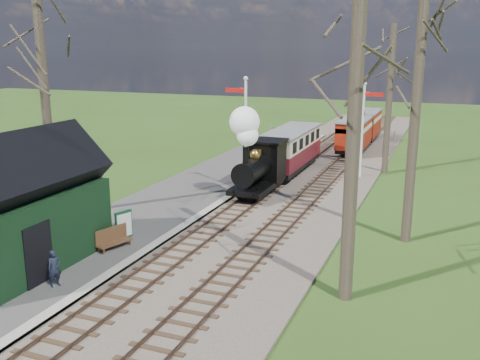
{
  "coord_description": "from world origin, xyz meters",
  "views": [
    {
      "loc": [
        9.11,
        -9.47,
        7.64
      ],
      "look_at": [
        0.16,
        13.03,
        1.6
      ],
      "focal_mm": 40.0,
      "sensor_mm": 36.0,
      "label": 1
    }
  ],
  "objects_px": {
    "semaphore_far": "(364,123)",
    "red_carriage_a": "(354,135)",
    "station_shed": "(21,209)",
    "sign_board": "(124,225)",
    "bench": "(113,238)",
    "red_carriage_b": "(366,125)",
    "locomotive": "(257,157)",
    "semaphore_near": "(244,127)",
    "person": "(54,268)",
    "coach": "(290,148)"
  },
  "relations": [
    {
      "from": "locomotive",
      "to": "coach",
      "type": "distance_m",
      "value": 6.09
    },
    {
      "from": "station_shed",
      "to": "sign_board",
      "type": "height_order",
      "value": "station_shed"
    },
    {
      "from": "station_shed",
      "to": "red_carriage_a",
      "type": "bearing_deg",
      "value": 74.81
    },
    {
      "from": "semaphore_far",
      "to": "red_carriage_a",
      "type": "height_order",
      "value": "semaphore_far"
    },
    {
      "from": "semaphore_near",
      "to": "red_carriage_b",
      "type": "bearing_deg",
      "value": 79.89
    },
    {
      "from": "semaphore_near",
      "to": "coach",
      "type": "distance_m",
      "value": 6.24
    },
    {
      "from": "sign_board",
      "to": "person",
      "type": "height_order",
      "value": "person"
    },
    {
      "from": "bench",
      "to": "person",
      "type": "relative_size",
      "value": 1.23
    },
    {
      "from": "semaphore_far",
      "to": "red_carriage_a",
      "type": "distance_m",
      "value": 7.84
    },
    {
      "from": "semaphore_near",
      "to": "person",
      "type": "relative_size",
      "value": 5.15
    },
    {
      "from": "station_shed",
      "to": "bench",
      "type": "height_order",
      "value": "station_shed"
    },
    {
      "from": "semaphore_near",
      "to": "red_carriage_a",
      "type": "relative_size",
      "value": 1.28
    },
    {
      "from": "locomotive",
      "to": "red_carriage_b",
      "type": "height_order",
      "value": "locomotive"
    },
    {
      "from": "semaphore_near",
      "to": "bench",
      "type": "bearing_deg",
      "value": -100.08
    },
    {
      "from": "locomotive",
      "to": "red_carriage_b",
      "type": "xyz_separation_m",
      "value": [
        2.61,
        19.11,
        -0.72
      ]
    },
    {
      "from": "red_carriage_a",
      "to": "red_carriage_b",
      "type": "relative_size",
      "value": 1.0
    },
    {
      "from": "red_carriage_b",
      "to": "sign_board",
      "type": "xyz_separation_m",
      "value": [
        -5.23,
        -27.34,
        -0.66
      ]
    },
    {
      "from": "semaphore_near",
      "to": "red_carriage_b",
      "type": "relative_size",
      "value": 1.28
    },
    {
      "from": "locomotive",
      "to": "red_carriage_a",
      "type": "height_order",
      "value": "locomotive"
    },
    {
      "from": "semaphore_far",
      "to": "red_carriage_a",
      "type": "relative_size",
      "value": 1.17
    },
    {
      "from": "station_shed",
      "to": "red_carriage_a",
      "type": "xyz_separation_m",
      "value": [
        6.9,
        25.4,
        -0.83
      ]
    },
    {
      "from": "semaphore_far",
      "to": "bench",
      "type": "xyz_separation_m",
      "value": [
        -6.83,
        -15.48,
        -2.77
      ]
    },
    {
      "from": "station_shed",
      "to": "coach",
      "type": "bearing_deg",
      "value": 76.46
    },
    {
      "from": "coach",
      "to": "red_carriage_b",
      "type": "relative_size",
      "value": 1.54
    },
    {
      "from": "coach",
      "to": "bench",
      "type": "xyz_separation_m",
      "value": [
        -2.45,
        -15.33,
        -1.0
      ]
    },
    {
      "from": "red_carriage_a",
      "to": "person",
      "type": "distance_m",
      "value": 26.81
    },
    {
      "from": "locomotive",
      "to": "coach",
      "type": "relative_size",
      "value": 0.62
    },
    {
      "from": "sign_board",
      "to": "bench",
      "type": "xyz_separation_m",
      "value": [
        0.17,
        -1.03,
        -0.19
      ]
    },
    {
      "from": "station_shed",
      "to": "semaphore_near",
      "type": "bearing_deg",
      "value": 73.62
    },
    {
      "from": "sign_board",
      "to": "red_carriage_b",
      "type": "bearing_deg",
      "value": 79.18
    },
    {
      "from": "locomotive",
      "to": "red_carriage_b",
      "type": "relative_size",
      "value": 0.96
    },
    {
      "from": "red_carriage_b",
      "to": "semaphore_near",
      "type": "bearing_deg",
      "value": -100.11
    },
    {
      "from": "sign_board",
      "to": "red_carriage_a",
      "type": "bearing_deg",
      "value": 76.54
    },
    {
      "from": "station_shed",
      "to": "bench",
      "type": "bearing_deg",
      "value": 53.81
    },
    {
      "from": "coach",
      "to": "red_carriage_a",
      "type": "bearing_deg",
      "value": 70.99
    },
    {
      "from": "semaphore_near",
      "to": "person",
      "type": "height_order",
      "value": "semaphore_near"
    },
    {
      "from": "station_shed",
      "to": "locomotive",
      "type": "distance_m",
      "value": 12.54
    },
    {
      "from": "coach",
      "to": "bench",
      "type": "relative_size",
      "value": 5.06
    },
    {
      "from": "locomotive",
      "to": "red_carriage_b",
      "type": "bearing_deg",
      "value": 82.22
    },
    {
      "from": "red_carriage_b",
      "to": "bench",
      "type": "relative_size",
      "value": 3.28
    },
    {
      "from": "semaphore_far",
      "to": "red_carriage_b",
      "type": "relative_size",
      "value": 1.17
    },
    {
      "from": "semaphore_far",
      "to": "locomotive",
      "type": "height_order",
      "value": "semaphore_far"
    },
    {
      "from": "station_shed",
      "to": "person",
      "type": "distance_m",
      "value": 2.72
    },
    {
      "from": "locomotive",
      "to": "red_carriage_a",
      "type": "xyz_separation_m",
      "value": [
        2.61,
        13.61,
        -0.72
      ]
    },
    {
      "from": "red_carriage_b",
      "to": "person",
      "type": "distance_m",
      "value": 32.23
    },
    {
      "from": "semaphore_far",
      "to": "red_carriage_b",
      "type": "distance_m",
      "value": 13.16
    },
    {
      "from": "semaphore_near",
      "to": "sign_board",
      "type": "relative_size",
      "value": 5.42
    },
    {
      "from": "sign_board",
      "to": "bench",
      "type": "distance_m",
      "value": 1.07
    },
    {
      "from": "locomotive",
      "to": "bench",
      "type": "bearing_deg",
      "value": -104.77
    },
    {
      "from": "bench",
      "to": "red_carriage_b",
      "type": "bearing_deg",
      "value": 79.9
    }
  ]
}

